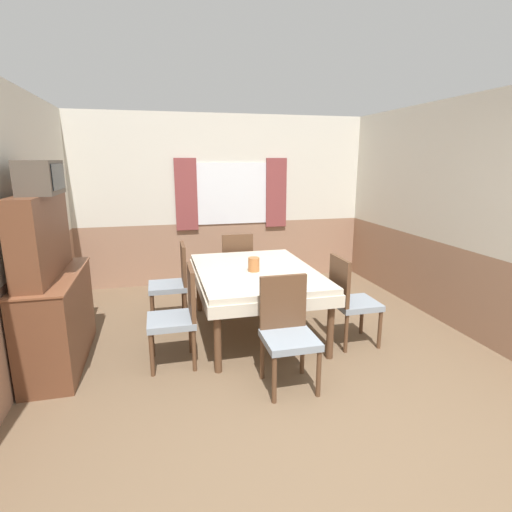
# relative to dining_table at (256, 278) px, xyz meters

# --- Properties ---
(ground_plane) EXTENTS (16.00, 16.00, 0.00)m
(ground_plane) POSITION_rel_dining_table_xyz_m (0.01, -2.11, -0.64)
(ground_plane) COLOR brown
(wall_back) EXTENTS (4.90, 0.10, 2.60)m
(wall_back) POSITION_rel_dining_table_xyz_m (0.02, 2.08, 0.67)
(wall_back) COLOR silver
(wall_back) RESTS_ON ground_plane
(wall_left) EXTENTS (0.05, 4.56, 2.60)m
(wall_left) POSITION_rel_dining_table_xyz_m (-2.27, -0.02, 0.66)
(wall_left) COLOR silver
(wall_left) RESTS_ON ground_plane
(wall_right) EXTENTS (0.05, 4.56, 2.60)m
(wall_right) POSITION_rel_dining_table_xyz_m (2.29, -0.02, 0.66)
(wall_right) COLOR silver
(wall_right) RESTS_ON ground_plane
(dining_table) EXTENTS (1.30, 1.80, 0.74)m
(dining_table) POSITION_rel_dining_table_xyz_m (0.00, 0.00, 0.00)
(dining_table) COLOR beige
(dining_table) RESTS_ON ground_plane
(chair_head_near) EXTENTS (0.44, 0.44, 0.95)m
(chair_head_near) POSITION_rel_dining_table_xyz_m (0.00, -1.13, -0.13)
(chair_head_near) COLOR brown
(chair_head_near) RESTS_ON ground_plane
(chair_right_near) EXTENTS (0.44, 0.44, 0.95)m
(chair_right_near) POSITION_rel_dining_table_xyz_m (0.88, -0.54, -0.13)
(chair_right_near) COLOR brown
(chair_right_near) RESTS_ON ground_plane
(chair_left_near) EXTENTS (0.44, 0.44, 0.95)m
(chair_left_near) POSITION_rel_dining_table_xyz_m (-0.88, -0.54, -0.13)
(chair_left_near) COLOR brown
(chair_left_near) RESTS_ON ground_plane
(chair_left_far) EXTENTS (0.44, 0.44, 0.95)m
(chair_left_far) POSITION_rel_dining_table_xyz_m (-0.88, 0.54, -0.13)
(chair_left_far) COLOR brown
(chair_left_far) RESTS_ON ground_plane
(chair_head_window) EXTENTS (0.44, 0.44, 0.95)m
(chair_head_window) POSITION_rel_dining_table_xyz_m (0.00, 1.13, -0.13)
(chair_head_window) COLOR brown
(chair_head_window) RESTS_ON ground_plane
(sideboard) EXTENTS (0.46, 1.34, 1.63)m
(sideboard) POSITION_rel_dining_table_xyz_m (-2.02, -0.25, 0.05)
(sideboard) COLOR brown
(sideboard) RESTS_ON ground_plane
(tv) EXTENTS (0.29, 0.54, 0.29)m
(tv) POSITION_rel_dining_table_xyz_m (-1.98, -0.34, 1.13)
(tv) COLOR #51473D
(tv) RESTS_ON sideboard
(vase) EXTENTS (0.12, 0.12, 0.15)m
(vase) POSITION_rel_dining_table_xyz_m (-0.04, -0.08, 0.18)
(vase) COLOR #B26B38
(vase) RESTS_ON dining_table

